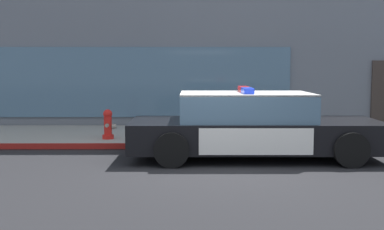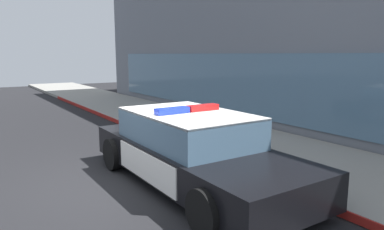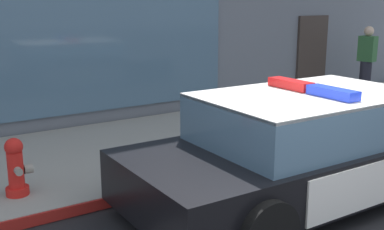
{
  "view_description": "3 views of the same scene",
  "coord_description": "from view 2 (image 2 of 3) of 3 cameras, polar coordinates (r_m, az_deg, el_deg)",
  "views": [
    {
      "loc": [
        -0.49,
        -9.09,
        1.92
      ],
      "look_at": [
        -0.41,
        1.41,
        0.87
      ],
      "focal_mm": 45.39,
      "sensor_mm": 36.0,
      "label": 1
    },
    {
      "loc": [
        6.3,
        -2.67,
        2.47
      ],
      "look_at": [
        -1.61,
        2.61,
        0.84
      ],
      "focal_mm": 33.15,
      "sensor_mm": 36.0,
      "label": 2
    },
    {
      "loc": [
        -3.67,
        -3.08,
        2.5
      ],
      "look_at": [
        0.01,
        2.58,
        0.87
      ],
      "focal_mm": 44.87,
      "sensor_mm": 36.0,
      "label": 3
    }
  ],
  "objects": [
    {
      "name": "police_cruiser",
      "position": [
        6.79,
        -0.0,
        -5.53
      ],
      "size": [
        5.2,
        2.17,
        1.49
      ],
      "rotation": [
        0.0,
        0.0,
        -0.01
      ],
      "color": "black",
      "rests_on": "ground"
    },
    {
      "name": "storefront_building",
      "position": [
        14.86,
        23.29,
        16.02
      ],
      "size": [
        24.82,
        8.2,
        8.6
      ],
      "color": "slate",
      "rests_on": "ground"
    },
    {
      "name": "ground",
      "position": [
        7.27,
        -10.3,
        -10.28
      ],
      "size": [
        48.0,
        48.0,
        0.0
      ],
      "primitive_type": "plane",
      "color": "black"
    },
    {
      "name": "fire_hydrant",
      "position": [
        10.47,
        -2.06,
        -1.11
      ],
      "size": [
        0.34,
        0.39,
        0.73
      ],
      "color": "red",
      "rests_on": "sidewalk"
    },
    {
      "name": "curb_red_paint",
      "position": [
        8.23,
        3.01,
        -7.2
      ],
      "size": [
        28.8,
        0.04,
        0.14
      ],
      "primitive_type": "cube",
      "color": "maroon",
      "rests_on": "ground"
    },
    {
      "name": "sidewalk",
      "position": [
        9.33,
        11.58,
        -5.35
      ],
      "size": [
        48.0,
        3.42,
        0.15
      ],
      "primitive_type": "cube",
      "color": "gray",
      "rests_on": "ground"
    }
  ]
}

